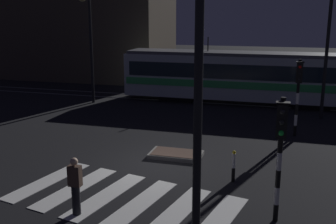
{
  "coord_description": "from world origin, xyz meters",
  "views": [
    {
      "loc": [
        4.51,
        -13.75,
        5.56
      ],
      "look_at": [
        -0.24,
        2.78,
        1.4
      ],
      "focal_mm": 43.37,
      "sensor_mm": 36.0,
      "label": 1
    }
  ],
  "objects_px": {
    "tram": "(243,76)",
    "pedestrian_waiting_at_kerb": "(75,186)",
    "traffic_light_corner_near_right": "(280,142)",
    "traffic_light_corner_far_right": "(298,86)",
    "street_lamp_trackside_right": "(329,30)",
    "street_lamp_trackside_left": "(89,35)",
    "bollard_island_edge": "(234,166)",
    "street_lamp_near_kerb": "(196,64)"
  },
  "relations": [
    {
      "from": "traffic_light_corner_near_right",
      "to": "pedestrian_waiting_at_kerb",
      "type": "bearing_deg",
      "value": -168.49
    },
    {
      "from": "street_lamp_trackside_left",
      "to": "bollard_island_edge",
      "type": "distance_m",
      "value": 14.86
    },
    {
      "from": "traffic_light_corner_far_right",
      "to": "pedestrian_waiting_at_kerb",
      "type": "distance_m",
      "value": 11.5
    },
    {
      "from": "traffic_light_corner_far_right",
      "to": "pedestrian_waiting_at_kerb",
      "type": "bearing_deg",
      "value": -122.26
    },
    {
      "from": "traffic_light_corner_far_right",
      "to": "street_lamp_trackside_left",
      "type": "bearing_deg",
      "value": 162.13
    },
    {
      "from": "street_lamp_trackside_left",
      "to": "pedestrian_waiting_at_kerb",
      "type": "relative_size",
      "value": 3.92
    },
    {
      "from": "tram",
      "to": "pedestrian_waiting_at_kerb",
      "type": "xyz_separation_m",
      "value": [
        -2.92,
        -16.4,
        -0.87
      ]
    },
    {
      "from": "traffic_light_corner_far_right",
      "to": "street_lamp_near_kerb",
      "type": "xyz_separation_m",
      "value": [
        -2.28,
        -11.55,
        2.28
      ]
    },
    {
      "from": "pedestrian_waiting_at_kerb",
      "to": "bollard_island_edge",
      "type": "xyz_separation_m",
      "value": [
        3.98,
        3.58,
        -0.32
      ]
    },
    {
      "from": "traffic_light_corner_near_right",
      "to": "street_lamp_trackside_right",
      "type": "distance_m",
      "value": 12.57
    },
    {
      "from": "pedestrian_waiting_at_kerb",
      "to": "street_lamp_near_kerb",
      "type": "bearing_deg",
      "value": -26.63
    },
    {
      "from": "traffic_light_corner_near_right",
      "to": "traffic_light_corner_far_right",
      "type": "xyz_separation_m",
      "value": [
        0.64,
        8.54,
        0.07
      ]
    },
    {
      "from": "pedestrian_waiting_at_kerb",
      "to": "bollard_island_edge",
      "type": "bearing_deg",
      "value": 41.96
    },
    {
      "from": "traffic_light_corner_near_right",
      "to": "traffic_light_corner_far_right",
      "type": "relative_size",
      "value": 0.97
    },
    {
      "from": "street_lamp_trackside_right",
      "to": "traffic_light_corner_near_right",
      "type": "bearing_deg",
      "value": -99.67
    },
    {
      "from": "traffic_light_corner_near_right",
      "to": "pedestrian_waiting_at_kerb",
      "type": "relative_size",
      "value": 2.04
    },
    {
      "from": "traffic_light_corner_near_right",
      "to": "traffic_light_corner_far_right",
      "type": "height_order",
      "value": "traffic_light_corner_far_right"
    },
    {
      "from": "street_lamp_trackside_right",
      "to": "tram",
      "type": "relative_size",
      "value": 0.49
    },
    {
      "from": "street_lamp_trackside_left",
      "to": "street_lamp_trackside_right",
      "type": "bearing_deg",
      "value": -1.58
    },
    {
      "from": "street_lamp_near_kerb",
      "to": "pedestrian_waiting_at_kerb",
      "type": "height_order",
      "value": "street_lamp_near_kerb"
    },
    {
      "from": "street_lamp_trackside_left",
      "to": "pedestrian_waiting_at_kerb",
      "type": "xyz_separation_m",
      "value": [
        6.31,
        -13.64,
        -3.41
      ]
    },
    {
      "from": "tram",
      "to": "street_lamp_near_kerb",
      "type": "bearing_deg",
      "value": -87.23
    },
    {
      "from": "street_lamp_trackside_right",
      "to": "pedestrian_waiting_at_kerb",
      "type": "distance_m",
      "value": 15.72
    },
    {
      "from": "tram",
      "to": "pedestrian_waiting_at_kerb",
      "type": "height_order",
      "value": "tram"
    },
    {
      "from": "traffic_light_corner_far_right",
      "to": "tram",
      "type": "xyz_separation_m",
      "value": [
        -3.17,
        6.75,
        -0.62
      ]
    },
    {
      "from": "pedestrian_waiting_at_kerb",
      "to": "street_lamp_trackside_left",
      "type": "bearing_deg",
      "value": 114.82
    },
    {
      "from": "street_lamp_near_kerb",
      "to": "street_lamp_trackside_right",
      "type": "distance_m",
      "value": 15.61
    },
    {
      "from": "traffic_light_corner_far_right",
      "to": "tram",
      "type": "relative_size",
      "value": 0.23
    },
    {
      "from": "street_lamp_trackside_left",
      "to": "pedestrian_waiting_at_kerb",
      "type": "height_order",
      "value": "street_lamp_trackside_left"
    },
    {
      "from": "traffic_light_corner_near_right",
      "to": "street_lamp_trackside_left",
      "type": "xyz_separation_m",
      "value": [
        -11.75,
        12.53,
        1.99
      ]
    },
    {
      "from": "traffic_light_corner_far_right",
      "to": "street_lamp_trackside_left",
      "type": "distance_m",
      "value": 13.16
    },
    {
      "from": "traffic_light_corner_far_right",
      "to": "street_lamp_trackside_left",
      "type": "xyz_separation_m",
      "value": [
        -12.39,
        4.0,
        1.92
      ]
    },
    {
      "from": "street_lamp_trackside_left",
      "to": "traffic_light_corner_near_right",
      "type": "bearing_deg",
      "value": -46.84
    },
    {
      "from": "street_lamp_near_kerb",
      "to": "traffic_light_corner_far_right",
      "type": "bearing_deg",
      "value": 78.82
    },
    {
      "from": "street_lamp_near_kerb",
      "to": "street_lamp_trackside_right",
      "type": "height_order",
      "value": "street_lamp_trackside_right"
    },
    {
      "from": "street_lamp_trackside_left",
      "to": "bollard_island_edge",
      "type": "height_order",
      "value": "street_lamp_trackside_left"
    },
    {
      "from": "tram",
      "to": "pedestrian_waiting_at_kerb",
      "type": "bearing_deg",
      "value": -100.09
    },
    {
      "from": "street_lamp_trackside_right",
      "to": "bollard_island_edge",
      "type": "height_order",
      "value": "street_lamp_trackside_right"
    },
    {
      "from": "traffic_light_corner_near_right",
      "to": "pedestrian_waiting_at_kerb",
      "type": "distance_m",
      "value": 5.74
    },
    {
      "from": "street_lamp_trackside_left",
      "to": "pedestrian_waiting_at_kerb",
      "type": "bearing_deg",
      "value": -65.18
    },
    {
      "from": "street_lamp_trackside_left",
      "to": "street_lamp_near_kerb",
      "type": "bearing_deg",
      "value": -56.96
    },
    {
      "from": "street_lamp_near_kerb",
      "to": "street_lamp_trackside_left",
      "type": "bearing_deg",
      "value": 123.04
    }
  ]
}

